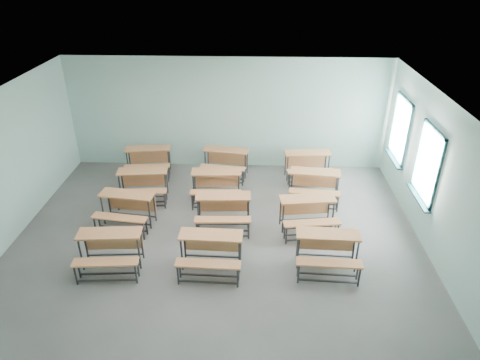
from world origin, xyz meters
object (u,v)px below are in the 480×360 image
object	(u,v)px
desk_unit_r2c1	(216,182)
desk_unit_r3c2	(308,162)
desk_unit_r3c1	(225,159)
desk_unit_r0c1	(210,248)
desk_unit_r1c1	(223,207)
desk_unit_r0c2	(328,247)
desk_unit_r1c0	(126,206)
desk_unit_r3c0	(148,158)
desk_unit_r2c0	(143,181)
desk_unit_r2c2	(315,182)
desk_unit_r1c2	(308,210)
desk_unit_r0c0	(110,246)

from	to	relation	value
desk_unit_r2c1	desk_unit_r3c2	size ratio (longest dim) A/B	0.96
desk_unit_r3c1	desk_unit_r3c2	xyz separation A→B (m)	(2.29, -0.11, 0.00)
desk_unit_r0c1	desk_unit_r1c1	distance (m)	1.52
desk_unit_r3c1	desk_unit_r3c2	world-z (taller)	same
desk_unit_r0c1	desk_unit_r0c2	distance (m)	2.31
desk_unit_r0c2	desk_unit_r1c0	distance (m)	4.61
desk_unit_r3c0	desk_unit_r1c0	bearing A→B (deg)	-95.08
desk_unit_r2c0	desk_unit_r1c1	bearing A→B (deg)	-34.56
desk_unit_r0c1	desk_unit_r2c0	distance (m)	3.33
desk_unit_r3c2	desk_unit_r2c2	bearing A→B (deg)	-92.81
desk_unit_r1c2	desk_unit_r2c1	bearing A→B (deg)	142.60
desk_unit_r0c0	desk_unit_r0c1	size ratio (longest dim) A/B	1.03
desk_unit_r0c0	desk_unit_r3c1	distance (m)	4.55
desk_unit_r0c2	desk_unit_r3c1	xyz separation A→B (m)	(-2.30, 3.93, 0.00)
desk_unit_r1c2	desk_unit_r3c1	xyz separation A→B (m)	(-2.05, 2.58, 0.00)
desk_unit_r3c2	desk_unit_r1c2	bearing A→B (deg)	-101.38
desk_unit_r0c2	desk_unit_r2c1	xyz separation A→B (m)	(-2.44, 2.58, 0.00)
desk_unit_r3c0	desk_unit_r3c2	bearing A→B (deg)	-8.38
desk_unit_r1c0	desk_unit_r3c0	distance (m)	2.56
desk_unit_r0c0	desk_unit_r2c2	distance (m)	5.20
desk_unit_r2c0	desk_unit_r3c2	world-z (taller)	same
desk_unit_r1c1	desk_unit_r3c2	distance (m)	3.25
desk_unit_r0c0	desk_unit_r1c2	distance (m)	4.32
desk_unit_r0c1	desk_unit_r2c0	size ratio (longest dim) A/B	0.96
desk_unit_r2c0	desk_unit_r3c2	bearing A→B (deg)	10.44
desk_unit_r2c1	desk_unit_r0c0	bearing A→B (deg)	-126.62
desk_unit_r0c2	desk_unit_r3c0	bearing A→B (deg)	141.21
desk_unit_r1c1	desk_unit_r1c0	bearing A→B (deg)	178.03
desk_unit_r0c2	desk_unit_r3c1	world-z (taller)	same
desk_unit_r2c1	desk_unit_r3c2	bearing A→B (deg)	24.93
desk_unit_r0c1	desk_unit_r0c2	bearing A→B (deg)	4.81
desk_unit_r2c1	desk_unit_r3c0	xyz separation A→B (m)	(-2.05, 1.35, 0.00)
desk_unit_r0c2	desk_unit_r2c2	distance (m)	2.68
desk_unit_r1c0	desk_unit_r2c1	xyz separation A→B (m)	(1.96, 1.21, 0.00)
desk_unit_r1c2	desk_unit_r3c1	bearing A→B (deg)	120.49
desk_unit_r2c1	desk_unit_r3c2	xyz separation A→B (m)	(2.43, 1.24, 0.00)
desk_unit_r2c2	desk_unit_r3c1	size ratio (longest dim) A/B	0.98
desk_unit_r1c0	desk_unit_r3c0	world-z (taller)	same
desk_unit_r2c2	desk_unit_r3c1	distance (m)	2.66
desk_unit_r1c0	desk_unit_r3c2	bearing A→B (deg)	37.02
desk_unit_r3c0	desk_unit_r3c2	size ratio (longest dim) A/B	1.01
desk_unit_r1c2	desk_unit_r2c0	distance (m)	4.22
desk_unit_r0c0	desk_unit_r3c1	xyz separation A→B (m)	(2.01, 4.08, 0.00)
desk_unit_r1c1	desk_unit_r2c0	distance (m)	2.42
desk_unit_r0c2	desk_unit_r1c0	xyz separation A→B (m)	(-4.40, 1.37, 0.00)
desk_unit_r2c1	desk_unit_r2c2	bearing A→B (deg)	0.11
desk_unit_r3c2	desk_unit_r2c0	bearing A→B (deg)	-169.21
desk_unit_r0c0	desk_unit_r0c2	bearing A→B (deg)	-2.29
desk_unit_r0c0	desk_unit_r1c1	world-z (taller)	same
desk_unit_r1c2	desk_unit_r0c0	bearing A→B (deg)	-167.64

